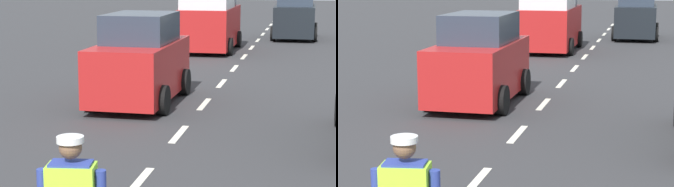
{
  "view_description": "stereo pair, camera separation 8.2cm",
  "coord_description": "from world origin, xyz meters",
  "views": [
    {
      "loc": [
        2.53,
        -3.46,
        3.2
      ],
      "look_at": [
        0.1,
        7.26,
        1.1
      ],
      "focal_mm": 69.03,
      "sensor_mm": 36.0,
      "label": 1
    },
    {
      "loc": [
        2.61,
        -3.44,
        3.2
      ],
      "look_at": [
        0.1,
        7.26,
        1.1
      ],
      "focal_mm": 69.03,
      "sensor_mm": 36.0,
      "label": 2
    }
  ],
  "objects": [
    {
      "name": "car_outgoing_far",
      "position": [
        1.63,
        27.88,
        1.06
      ],
      "size": [
        2.09,
        4.2,
        2.27
      ],
      "color": "black",
      "rests_on": "ground"
    },
    {
      "name": "delivery_truck",
      "position": [
        -1.56,
        22.18,
        1.61
      ],
      "size": [
        2.16,
        4.6,
        3.54
      ],
      "color": "red",
      "rests_on": "ground"
    },
    {
      "name": "ground_plane",
      "position": [
        0.0,
        21.0,
        0.0
      ],
      "size": [
        96.0,
        96.0,
        0.0
      ],
      "primitive_type": "plane",
      "color": "#333335"
    },
    {
      "name": "lane_center_line",
      "position": [
        0.0,
        25.2,
        0.0
      ],
      "size": [
        0.14,
        46.4,
        0.01
      ],
      "color": "silver",
      "rests_on": "ground"
    },
    {
      "name": "car_oncoming_lead",
      "position": [
        -1.58,
        11.6,
        1.01
      ],
      "size": [
        1.95,
        4.0,
        2.18
      ],
      "color": "red",
      "rests_on": "ground"
    }
  ]
}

